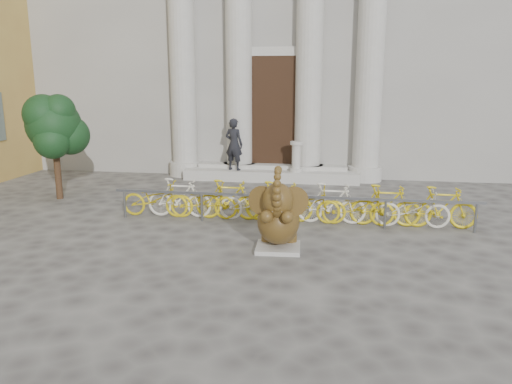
% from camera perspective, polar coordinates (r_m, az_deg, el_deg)
% --- Properties ---
extents(ground, '(80.00, 80.00, 0.00)m').
position_cam_1_polar(ground, '(8.52, -6.33, -10.94)').
color(ground, '#474442').
rests_on(ground, ground).
extents(classical_building, '(22.00, 10.70, 12.00)m').
position_cam_1_polar(classical_building, '(22.70, 3.73, 19.21)').
color(classical_building, gray).
rests_on(classical_building, ground).
extents(entrance_steps, '(6.00, 1.20, 0.36)m').
position_cam_1_polar(entrance_steps, '(17.35, 1.77, 1.99)').
color(entrance_steps, '#A8A59E').
rests_on(entrance_steps, ground).
extents(elephant_statue, '(1.20, 1.34, 1.79)m').
position_cam_1_polar(elephant_statue, '(10.08, 2.57, -3.18)').
color(elephant_statue, '#A8A59E').
rests_on(elephant_statue, ground).
extents(bike_rack, '(8.79, 0.53, 1.00)m').
position_cam_1_polar(bike_rack, '(12.16, 4.06, -1.14)').
color(bike_rack, slate).
rests_on(bike_rack, ground).
extents(tree, '(1.74, 1.59, 3.02)m').
position_cam_1_polar(tree, '(15.37, -22.05, 6.94)').
color(tree, '#332114').
rests_on(tree, ground).
extents(pedestrian, '(0.75, 0.60, 1.78)m').
position_cam_1_polar(pedestrian, '(17.13, -2.54, 5.46)').
color(pedestrian, black).
rests_on(pedestrian, entrance_steps).
extents(balustrade_post, '(0.42, 0.42, 1.03)m').
position_cam_1_polar(balustrade_post, '(16.86, 4.61, 3.90)').
color(balustrade_post, '#A8A59E').
rests_on(balustrade_post, entrance_steps).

